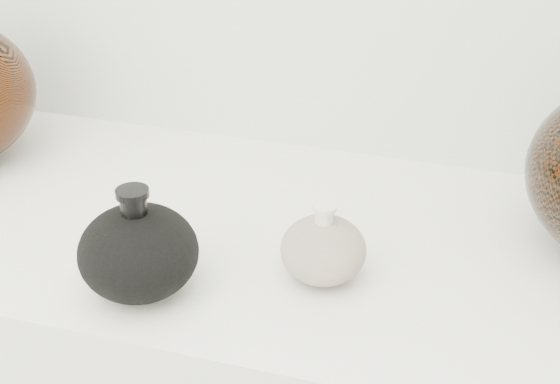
% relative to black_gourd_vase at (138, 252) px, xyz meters
% --- Properties ---
extents(black_gourd_vase, '(0.17, 0.17, 0.13)m').
position_rel_black_gourd_vase_xyz_m(black_gourd_vase, '(0.00, 0.00, 0.00)').
color(black_gourd_vase, black).
rests_on(black_gourd_vase, display_counter).
extents(cream_gourd_vase, '(0.12, 0.12, 0.10)m').
position_rel_black_gourd_vase_xyz_m(cream_gourd_vase, '(0.19, 0.08, -0.01)').
color(cream_gourd_vase, beige).
rests_on(cream_gourd_vase, display_counter).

